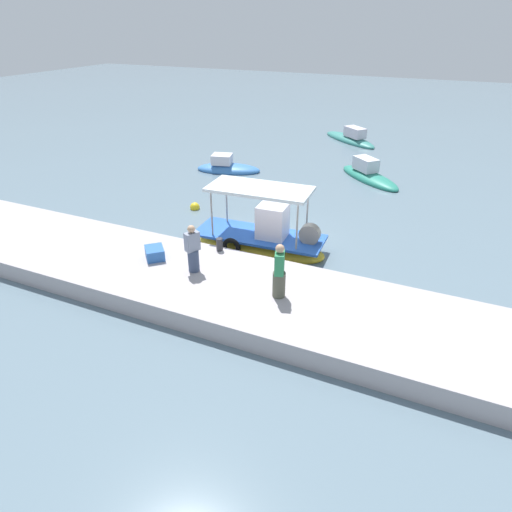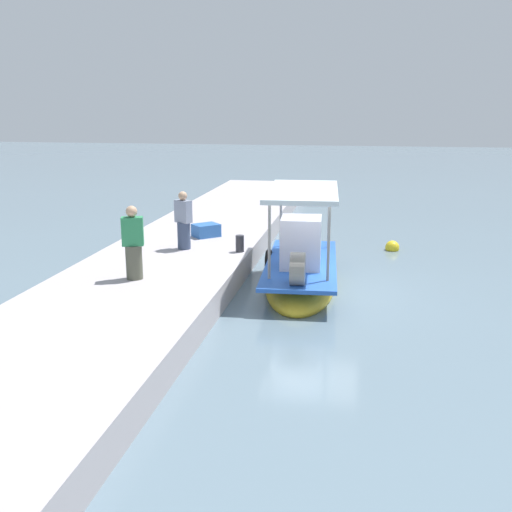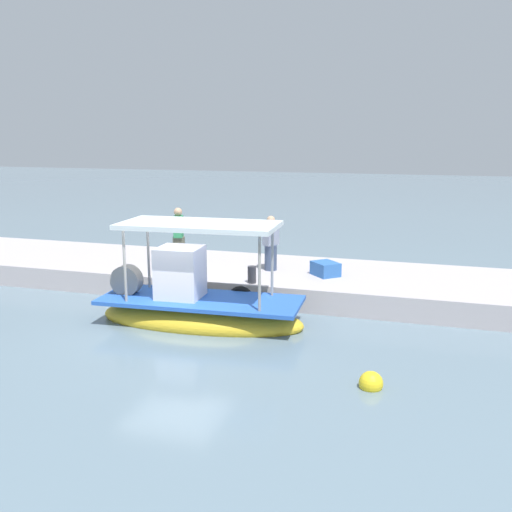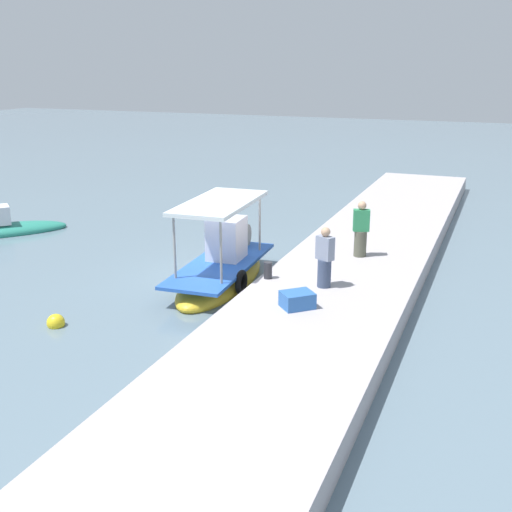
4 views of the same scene
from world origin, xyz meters
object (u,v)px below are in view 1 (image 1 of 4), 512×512
Objects in this scene: main_fishing_boat at (262,239)px; marker_buoy at (195,207)px; moored_boat_mid at (369,176)px; moored_boat_far at (350,139)px; moored_boat_near at (228,168)px; mooring_bollard at (220,244)px; cargo_crate at (155,253)px; fisherman_by_crate at (279,273)px; fisherman_near_bollard at (193,251)px.

main_fishing_boat is 5.39m from marker_buoy.
moored_boat_mid reaches higher than moored_boat_far.
moored_boat_near is 8.38m from moored_boat_mid.
main_fishing_boat is 1.05× the size of moored_boat_far.
mooring_bollard is 0.62× the size of cargo_crate.
fisherman_by_crate is 0.34× the size of moored_boat_far.
cargo_crate is 14.82m from moored_boat_mid.
moored_boat_far is (3.70, 16.32, 0.09)m from marker_buoy.
moored_boat_near is at bearing -116.20° from moored_boat_far.
marker_buoy is at bearing -130.17° from moored_boat_mid.
cargo_crate is (-1.74, 0.20, -0.56)m from fisherman_near_bollard.
moored_boat_mid reaches higher than cargo_crate.
cargo_crate is at bearing -129.01° from main_fishing_boat.
main_fishing_boat is at bearing -86.99° from moored_boat_far.
moored_boat_mid is at bearing 77.85° from fisherman_near_bollard.
main_fishing_boat reaches higher than marker_buoy.
marker_buoy is 0.09× the size of moored_boat_far.
cargo_crate is at bearing 174.64° from fisherman_by_crate.
mooring_bollard reaches higher than moored_boat_near.
fisherman_near_bollard is 22.50m from moored_boat_far.
main_fishing_boat reaches higher than moored_boat_mid.
main_fishing_boat is 1.20× the size of moored_boat_mid.
mooring_bollard reaches higher than marker_buoy.
main_fishing_boat is 10.57m from moored_boat_near.
moored_boat_mid is (2.98, 12.52, -0.72)m from mooring_bollard.
moored_boat_near reaches higher than marker_buoy.
main_fishing_boat is 10.87m from moored_boat_mid.
fisherman_by_crate is at bearing -56.43° from moored_boat_near.
cargo_crate is at bearing 173.55° from fisherman_near_bollard.
moored_boat_far reaches higher than marker_buoy.
fisherman_by_crate reaches higher than marker_buoy.
moored_boat_near is at bearing 112.58° from fisherman_near_bollard.
moored_boat_mid is 0.88× the size of moored_boat_far.
mooring_bollard is (-3.13, 1.95, -0.57)m from fisherman_by_crate.
cargo_crate is at bearing -94.39° from moored_boat_far.
marker_buoy is (-1.99, 5.95, -0.78)m from cargo_crate.
fisherman_near_bollard reaches higher than mooring_bollard.
moored_boat_far is at bearing 85.61° from cargo_crate.
fisherman_near_bollard reaches higher than moored_boat_mid.
main_fishing_boat reaches higher than fisherman_by_crate.
moored_boat_far is at bearing 90.31° from mooring_bollard.
fisherman_near_bollard is 2.18× the size of cargo_crate.
moored_boat_near is at bearing 105.51° from cargo_crate.
fisherman_by_crate reaches higher than cargo_crate.
fisherman_by_crate is 0.43× the size of moored_boat_near.
moored_boat_mid is (2.09, 10.66, -0.28)m from main_fishing_boat.
moored_boat_near is at bearing 102.48° from marker_buoy.
main_fishing_boat is at bearing -101.12° from moored_boat_mid.
fisherman_by_crate reaches higher than mooring_bollard.
cargo_crate is 12.49m from moored_boat_near.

